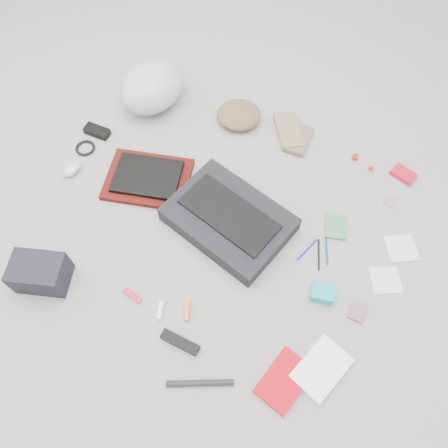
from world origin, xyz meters
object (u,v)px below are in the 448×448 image
(bike_helmet, at_px, (152,86))
(messenger_bag, at_px, (229,219))
(camera_bag, at_px, (40,273))
(book_red, at_px, (284,380))
(accordion_wallet, at_px, (323,293))
(laptop, at_px, (147,176))

(bike_helmet, bearing_deg, messenger_bag, -29.76)
(bike_helmet, height_order, camera_bag, bike_helmet)
(camera_bag, height_order, book_red, camera_bag)
(accordion_wallet, bearing_deg, laptop, 156.22)
(laptop, distance_m, accordion_wallet, 0.90)
(messenger_bag, bearing_deg, bike_helmet, 157.63)
(bike_helmet, distance_m, book_red, 1.47)
(messenger_bag, relative_size, accordion_wallet, 5.40)
(bike_helmet, relative_size, accordion_wallet, 3.82)
(laptop, height_order, accordion_wallet, same)
(messenger_bag, xyz_separation_m, bike_helmet, (-0.61, 0.53, 0.06))
(messenger_bag, height_order, book_red, messenger_bag)
(laptop, xyz_separation_m, camera_bag, (-0.17, -0.58, 0.03))
(book_red, bearing_deg, accordion_wallet, 101.18)
(laptop, bearing_deg, camera_bag, -117.56)
(laptop, bearing_deg, messenger_bag, -21.70)
(book_red, bearing_deg, messenger_bag, 145.65)
(laptop, height_order, book_red, laptop)
(bike_helmet, height_order, book_red, bike_helmet)
(bike_helmet, height_order, accordion_wallet, bike_helmet)
(laptop, distance_m, book_red, 1.03)
(bike_helmet, relative_size, camera_bag, 1.72)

